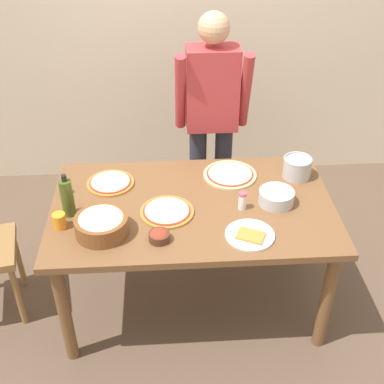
{
  "coord_description": "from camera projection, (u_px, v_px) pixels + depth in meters",
  "views": [
    {
      "loc": [
        -0.15,
        -2.29,
        2.46
      ],
      "look_at": [
        0.0,
        0.05,
        0.81
      ],
      "focal_mm": 47.22,
      "sensor_mm": 36.0,
      "label": 1
    }
  ],
  "objects": [
    {
      "name": "olive_oil_bottle",
      "position": [
        67.0,
        197.0,
        2.72
      ],
      "size": [
        0.07,
        0.07,
        0.26
      ],
      "color": "#47561E",
      "rests_on": "dining_table"
    },
    {
      "name": "person_cook",
      "position": [
        212.0,
        115.0,
        3.38
      ],
      "size": [
        0.49,
        0.25,
        1.62
      ],
      "color": "#2D2D38",
      "rests_on": "ground"
    },
    {
      "name": "popcorn_bowl",
      "position": [
        101.0,
        224.0,
        2.62
      ],
      "size": [
        0.28,
        0.28,
        0.11
      ],
      "color": "brown",
      "rests_on": "dining_table"
    },
    {
      "name": "avocado",
      "position": [
        65.0,
        188.0,
        2.93
      ],
      "size": [
        0.06,
        0.06,
        0.07
      ],
      "primitive_type": "ellipsoid",
      "color": "#2D4219",
      "rests_on": "dining_table"
    },
    {
      "name": "pizza_second_cooked",
      "position": [
        110.0,
        183.0,
        3.02
      ],
      "size": [
        0.28,
        0.28,
        0.02
      ],
      "color": "#C67A33",
      "rests_on": "dining_table"
    },
    {
      "name": "dining_table",
      "position": [
        193.0,
        217.0,
        2.91
      ],
      "size": [
        1.6,
        0.96,
        0.76
      ],
      "color": "brown",
      "rests_on": "ground"
    },
    {
      "name": "mixing_bowl_steel",
      "position": [
        276.0,
        197.0,
        2.85
      ],
      "size": [
        0.2,
        0.2,
        0.08
      ],
      "color": "#B7B7BC",
      "rests_on": "dining_table"
    },
    {
      "name": "cup_orange",
      "position": [
        60.0,
        221.0,
        2.67
      ],
      "size": [
        0.07,
        0.07,
        0.08
      ],
      "primitive_type": "cylinder",
      "color": "orange",
      "rests_on": "dining_table"
    },
    {
      "name": "steel_pot",
      "position": [
        297.0,
        167.0,
        3.06
      ],
      "size": [
        0.17,
        0.17,
        0.13
      ],
      "color": "#B7B7BC",
      "rests_on": "dining_table"
    },
    {
      "name": "ground",
      "position": [
        192.0,
        298.0,
        3.3
      ],
      "size": [
        8.0,
        8.0,
        0.0
      ],
      "primitive_type": "plane",
      "color": "brown"
    },
    {
      "name": "pizza_raw_on_board",
      "position": [
        230.0,
        174.0,
        3.1
      ],
      "size": [
        0.33,
        0.33,
        0.02
      ],
      "color": "beige",
      "rests_on": "dining_table"
    },
    {
      "name": "pizza_cooked_on_tray",
      "position": [
        167.0,
        211.0,
        2.79
      ],
      "size": [
        0.3,
        0.3,
        0.02
      ],
      "color": "#C67A33",
      "rests_on": "dining_table"
    },
    {
      "name": "small_sauce_bowl",
      "position": [
        159.0,
        236.0,
        2.59
      ],
      "size": [
        0.11,
        0.11,
        0.06
      ],
      "color": "#4C2D1E",
      "rests_on": "dining_table"
    },
    {
      "name": "plate_with_slice",
      "position": [
        250.0,
        235.0,
        2.62
      ],
      "size": [
        0.26,
        0.26,
        0.02
      ],
      "color": "white",
      "rests_on": "dining_table"
    },
    {
      "name": "salt_shaker",
      "position": [
        242.0,
        201.0,
        2.8
      ],
      "size": [
        0.04,
        0.04,
        0.11
      ],
      "color": "white",
      "rests_on": "dining_table"
    },
    {
      "name": "wall_back",
      "position": [
        179.0,
        23.0,
        3.85
      ],
      "size": [
        5.6,
        0.1,
        2.6
      ],
      "primitive_type": "cube",
      "color": "beige",
      "rests_on": "ground"
    }
  ]
}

